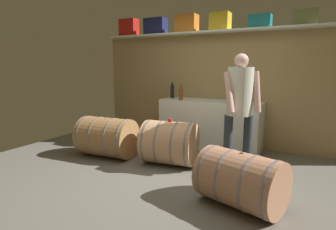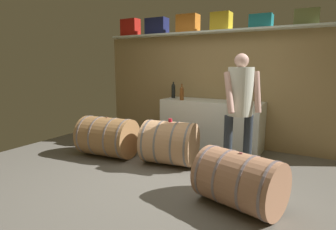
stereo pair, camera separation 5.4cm
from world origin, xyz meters
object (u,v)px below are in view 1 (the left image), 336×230
(toolcase_red, at_px, (129,28))
(wine_bottle_amber, at_px, (181,93))
(toolcase_yellow, at_px, (220,22))
(wine_bottle_green, at_px, (231,96))
(winemaker_pouring, at_px, (240,100))
(tasting_cup, at_px, (170,120))
(toolcase_olive, at_px, (305,18))
(wine_glass, at_px, (244,98))
(wine_barrel_near, at_px, (170,143))
(toolcase_orange, at_px, (187,24))
(toolcase_teal, at_px, (260,22))
(toolcase_navy, at_px, (156,26))
(wine_barrel_far, at_px, (241,180))
(work_cabinet, at_px, (210,124))
(wine_bottle_dark, at_px, (172,91))
(wine_barrel_flank, at_px, (107,137))
(red_funnel, at_px, (238,99))

(toolcase_red, height_order, wine_bottle_amber, toolcase_red)
(toolcase_yellow, bearing_deg, wine_bottle_green, -47.87)
(winemaker_pouring, bearing_deg, tasting_cup, -24.15)
(toolcase_olive, distance_m, wine_glass, 1.54)
(wine_barrel_near, bearing_deg, wine_glass, 39.51)
(winemaker_pouring, bearing_deg, wine_barrel_near, -24.27)
(wine_glass, bearing_deg, toolcase_orange, 162.15)
(toolcase_teal, height_order, tasting_cup, toolcase_teal)
(toolcase_navy, bearing_deg, wine_bottle_green, -13.62)
(wine_glass, distance_m, wine_barrel_far, 1.93)
(work_cabinet, xyz_separation_m, wine_bottle_dark, (-0.80, 0.03, 0.58))
(toolcase_orange, relative_size, wine_bottle_dark, 1.27)
(wine_bottle_dark, distance_m, wine_barrel_flank, 1.60)
(wine_bottle_amber, distance_m, wine_glass, 1.14)
(toolcase_yellow, height_order, wine_barrel_near, toolcase_yellow)
(toolcase_orange, relative_size, red_funnel, 3.48)
(wine_barrel_flank, bearing_deg, work_cabinet, 39.32)
(work_cabinet, xyz_separation_m, winemaker_pouring, (0.75, -0.89, 0.59))
(toolcase_yellow, height_order, winemaker_pouring, toolcase_yellow)
(wine_glass, xyz_separation_m, red_funnel, (-0.13, 0.18, -0.05))
(red_funnel, height_order, tasting_cup, red_funnel)
(toolcase_orange, height_order, wine_barrel_near, toolcase_orange)
(toolcase_olive, relative_size, wine_barrel_near, 0.41)
(wine_bottle_dark, distance_m, wine_barrel_far, 2.81)
(toolcase_orange, height_order, wine_barrel_flank, toolcase_orange)
(wine_barrel_far, bearing_deg, toolcase_yellow, 130.58)
(wine_bottle_green, distance_m, tasting_cup, 1.20)
(toolcase_yellow, xyz_separation_m, work_cabinet, (-0.06, -0.21, -1.83))
(toolcase_orange, height_order, wine_bottle_dark, toolcase_orange)
(toolcase_navy, relative_size, wine_bottle_green, 1.49)
(work_cabinet, bearing_deg, wine_bottle_green, -22.52)
(toolcase_yellow, height_order, tasting_cup, toolcase_yellow)
(wine_bottle_dark, height_order, red_funnel, wine_bottle_dark)
(wine_barrel_near, relative_size, tasting_cup, 14.54)
(wine_barrel_far, height_order, tasting_cup, tasting_cup)
(red_funnel, height_order, wine_barrel_near, red_funnel)
(wine_bottle_dark, height_order, wine_barrel_flank, wine_bottle_dark)
(toolcase_yellow, xyz_separation_m, wine_barrel_near, (-0.29, -1.35, -1.93))
(toolcase_red, xyz_separation_m, toolcase_yellow, (2.01, 0.00, -0.02))
(wine_glass, relative_size, wine_barrel_flank, 0.16)
(toolcase_yellow, xyz_separation_m, wine_glass, (0.57, -0.40, -1.29))
(toolcase_olive, xyz_separation_m, work_cabinet, (-1.43, -0.21, -1.80))
(toolcase_navy, xyz_separation_m, wine_barrel_far, (2.36, -2.15, -1.97))
(wine_bottle_green, bearing_deg, winemaker_pouring, -64.75)
(wine_barrel_flank, bearing_deg, toolcase_red, 106.75)
(toolcase_teal, relative_size, wine_barrel_far, 0.36)
(wine_bottle_amber, xyz_separation_m, winemaker_pouring, (1.26, -0.70, 0.02))
(toolcase_navy, bearing_deg, wine_barrel_far, -43.27)
(wine_bottle_green, distance_m, red_funnel, 0.20)
(wine_glass, bearing_deg, work_cabinet, 163.76)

